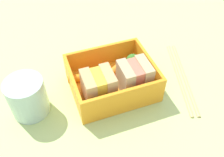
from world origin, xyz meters
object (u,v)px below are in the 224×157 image
Objects in this scene: sandwich_left at (134,77)px; chopstick_pair at (182,76)px; carrot_stick_far_left at (81,77)px; drinking_glass at (28,98)px; strawberry_far_left at (101,73)px; sandwich_center_left at (99,87)px; broccoli_floret at (133,61)px; carrot_stick_left at (115,69)px.

chopstick_pair is (-11.19, -0.29, -3.90)cm from sandwich_left.
drinking_glass reaches higher than carrot_stick_far_left.
strawberry_far_left reaches higher than chopstick_pair.
chopstick_pair is 2.77× the size of drinking_glass.
broccoli_floret is at bearing -150.14° from sandwich_center_left.
strawberry_far_left is (-2.07, -4.82, -1.56)cm from sandwich_center_left.
carrot_stick_far_left is (3.96, -0.79, -0.73)cm from strawberry_far_left.
sandwich_center_left is (6.98, 0.00, 0.00)cm from sandwich_left.
drinking_glass is (19.32, -2.36, -0.63)cm from sandwich_left.
drinking_glass reaches higher than broccoli_floret.
carrot_stick_far_left reaches higher than carrot_stick_left.
carrot_stick_far_left is 11.07cm from drinking_glass.
carrot_stick_left is (1.71, -5.61, -2.39)cm from sandwich_left.
sandwich_center_left is at bearing 0.00° from sandwich_left.
carrot_stick_left is at bearing -166.05° from strawberry_far_left.
broccoli_floret reaches higher than strawberry_far_left.
sandwich_left is 1.24× the size of carrot_stick_left.
drinking_glass is at bearing -3.89° from chopstick_pair.
sandwich_center_left reaches higher than carrot_stick_left.
chopstick_pair is at bearing 176.11° from drinking_glass.
sandwich_left reaches higher than strawberry_far_left.
carrot_stick_left is 3.40cm from strawberry_far_left.
drinking_glass is (12.33, -2.36, -0.63)cm from sandwich_center_left.
carrot_stick_left is 7.16cm from carrot_stick_far_left.
drinking_glass reaches higher than strawberry_far_left.
sandwich_left reaches higher than broccoli_floret.
sandwich_center_left is at bearing 169.17° from drinking_glass.
sandwich_left is 0.84× the size of drinking_glass.
strawberry_far_left is at bearing 13.95° from carrot_stick_left.
broccoli_floret is at bearing -27.91° from chopstick_pair.
broccoli_floret is 1.09× the size of strawberry_far_left.
carrot_stick_left is (-5.27, -5.61, -2.39)cm from sandwich_center_left.
sandwich_center_left is 1.24× the size of carrot_stick_left.
broccoli_floret is 6.94cm from strawberry_far_left.
strawberry_far_left is 16.89cm from chopstick_pair.
broccoli_floret is at bearing 177.64° from carrot_stick_far_left.
sandwich_left is 1.00× the size of sandwich_center_left.
sandwich_left is at bearing 147.70° from carrot_stick_far_left.
broccoli_floret is 10.95cm from carrot_stick_far_left.
carrot_stick_left is 0.25× the size of chopstick_pair.
carrot_stick_far_left is at bearing 0.08° from carrot_stick_left.
sandwich_center_left is at bearing 0.90° from chopstick_pair.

